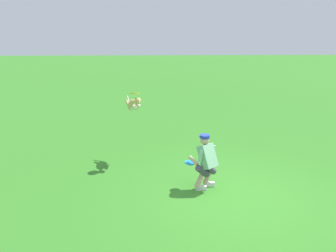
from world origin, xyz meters
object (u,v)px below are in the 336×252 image
Objects in this scene: dog at (134,104)px; frisbee_held at (189,163)px; person at (206,160)px; frisbee_flying at (134,93)px.

frisbee_held is at bearing 14.18° from dog.
person is 0.40m from frisbee_held.
dog is at bearing 4.00° from person.
frisbee_held is at bearing 38.35° from person.
frisbee_flying reaches higher than dog.
person is 4.84× the size of frisbee_flying.
frisbee_flying reaches higher than person.
frisbee_held is (0.38, -0.08, -0.09)m from person.
person reaches higher than frisbee_held.
frisbee_flying is 1.19× the size of frisbee_held.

